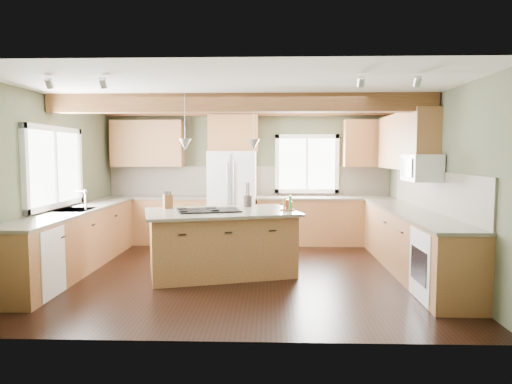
{
  "coord_description": "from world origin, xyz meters",
  "views": [
    {
      "loc": [
        0.43,
        -6.61,
        1.75
      ],
      "look_at": [
        0.21,
        0.3,
        1.17
      ],
      "focal_mm": 32.0,
      "sensor_mm": 36.0,
      "label": 1
    }
  ],
  "objects": [
    {
      "name": "wall_left",
      "position": [
        -2.8,
        0.0,
        1.3
      ],
      "size": [
        0.0,
        5.0,
        5.0
      ],
      "primitive_type": "plane",
      "rotation": [
        1.57,
        0.0,
        1.57
      ],
      "color": "#4F553C",
      "rests_on": "ground"
    },
    {
      "name": "wall_right",
      "position": [
        2.8,
        0.0,
        1.3
      ],
      "size": [
        0.0,
        5.0,
        5.0
      ],
      "primitive_type": "plane",
      "rotation": [
        1.57,
        0.0,
        -1.57
      ],
      "color": "#4F553C",
      "rests_on": "ground"
    },
    {
      "name": "upper_cab_back_corner",
      "position": [
        2.3,
        2.33,
        1.95
      ],
      "size": [
        0.9,
        0.35,
        0.9
      ],
      "primitive_type": "cube",
      "color": "brown",
      "rests_on": "wall_back"
    },
    {
      "name": "island_top",
      "position": [
        -0.3,
        -0.01,
        0.9
      ],
      "size": [
        2.43,
        1.9,
        0.04
      ],
      "primitive_type": "cube",
      "rotation": [
        0.0,
        0.0,
        0.28
      ],
      "color": "#4B4337",
      "rests_on": "island"
    },
    {
      "name": "upper_cab_back_left",
      "position": [
        -1.99,
        2.33,
        1.95
      ],
      "size": [
        1.4,
        0.35,
        0.9
      ],
      "primitive_type": "cube",
      "color": "brown",
      "rests_on": "wall_back"
    },
    {
      "name": "pendant_right",
      "position": [
        0.18,
        0.13,
        1.88
      ],
      "size": [
        0.18,
        0.18,
        0.16
      ],
      "primitive_type": "cone",
      "rotation": [
        3.14,
        0.0,
        0.0
      ],
      "color": "#B2B2B7",
      "rests_on": "ceiling"
    },
    {
      "name": "window_back",
      "position": [
        1.15,
        2.48,
        1.55
      ],
      "size": [
        1.1,
        0.04,
        1.0
      ],
      "primitive_type": "cube",
      "color": "white",
      "rests_on": "wall_back"
    },
    {
      "name": "counter_back_right",
      "position": [
        1.49,
        2.2,
        0.9
      ],
      "size": [
        2.66,
        0.64,
        0.04
      ],
      "primitive_type": "cube",
      "color": "#4B4337",
      "rests_on": "base_cab_back_right"
    },
    {
      "name": "counter_right",
      "position": [
        2.5,
        0.05,
        0.9
      ],
      "size": [
        0.64,
        3.74,
        0.04
      ],
      "primitive_type": "cube",
      "color": "#4B4337",
      "rests_on": "base_cab_right"
    },
    {
      "name": "pendant_left",
      "position": [
        -0.78,
        -0.15,
        1.88
      ],
      "size": [
        0.18,
        0.18,
        0.16
      ],
      "primitive_type": "cone",
      "rotation": [
        3.14,
        0.0,
        0.0
      ],
      "color": "#B2B2B7",
      "rests_on": "ceiling"
    },
    {
      "name": "bottle_tray",
      "position": [
        0.68,
        0.07,
        1.02
      ],
      "size": [
        0.25,
        0.25,
        0.21
      ],
      "primitive_type": null,
      "rotation": [
        0.0,
        0.0,
        0.08
      ],
      "color": "brown",
      "rests_on": "island_top"
    },
    {
      "name": "base_cab_right",
      "position": [
        2.5,
        0.05,
        0.44
      ],
      "size": [
        0.6,
        3.7,
        0.88
      ],
      "primitive_type": "cube",
      "color": "brown",
      "rests_on": "floor"
    },
    {
      "name": "utensil_crock",
      "position": [
        0.08,
        0.51,
        1.01
      ],
      "size": [
        0.18,
        0.18,
        0.17
      ],
      "primitive_type": "cylinder",
      "rotation": [
        0.0,
        0.0,
        0.61
      ],
      "color": "#413B34",
      "rests_on": "island_top"
    },
    {
      "name": "island",
      "position": [
        -0.3,
        -0.01,
        0.44
      ],
      "size": [
        2.26,
        1.73,
        0.88
      ],
      "primitive_type": "cube",
      "rotation": [
        0.0,
        0.0,
        0.28
      ],
      "color": "brown",
      "rests_on": "floor"
    },
    {
      "name": "refrigerator",
      "position": [
        -0.3,
        2.12,
        0.9
      ],
      "size": [
        0.9,
        0.74,
        1.8
      ],
      "primitive_type": "cube",
      "color": "white",
      "rests_on": "floor"
    },
    {
      "name": "floor",
      "position": [
        0.0,
        0.0,
        0.0
      ],
      "size": [
        5.6,
        5.6,
        0.0
      ],
      "primitive_type": "plane",
      "color": "black",
      "rests_on": "ground"
    },
    {
      "name": "ceiling",
      "position": [
        0.0,
        0.0,
        2.6
      ],
      "size": [
        5.6,
        5.6,
        0.0
      ],
      "primitive_type": "plane",
      "rotation": [
        3.14,
        0.0,
        0.0
      ],
      "color": "silver",
      "rests_on": "wall_back"
    },
    {
      "name": "counter_left",
      "position": [
        -2.5,
        0.05,
        0.9
      ],
      "size": [
        0.64,
        3.74,
        0.04
      ],
      "primitive_type": "cube",
      "color": "#4B4337",
      "rests_on": "base_cab_left"
    },
    {
      "name": "cooktop",
      "position": [
        -0.46,
        -0.06,
        0.93
      ],
      "size": [
        0.99,
        0.8,
        0.02
      ],
      "primitive_type": "cube",
      "rotation": [
        0.0,
        0.0,
        0.28
      ],
      "color": "black",
      "rests_on": "island_top"
    },
    {
      "name": "knife_block",
      "position": [
        -1.12,
        0.2,
        1.03
      ],
      "size": [
        0.16,
        0.15,
        0.22
      ],
      "primitive_type": "cube",
      "rotation": [
        0.0,
        0.0,
        0.56
      ],
      "color": "brown",
      "rests_on": "island_top"
    },
    {
      "name": "upper_cab_over_fridge",
      "position": [
        -0.3,
        2.33,
        2.15
      ],
      "size": [
        0.96,
        0.35,
        0.7
      ],
      "primitive_type": "cube",
      "color": "brown",
      "rests_on": "wall_back"
    },
    {
      "name": "base_cab_back_right",
      "position": [
        1.49,
        2.2,
        0.44
      ],
      "size": [
        2.62,
        0.6,
        0.88
      ],
      "primitive_type": "cube",
      "color": "brown",
      "rests_on": "floor"
    },
    {
      "name": "backsplash_right",
      "position": [
        2.78,
        0.05,
        1.21
      ],
      "size": [
        0.03,
        3.7,
        0.58
      ],
      "primitive_type": "cube",
      "color": "brown",
      "rests_on": "wall_right"
    },
    {
      "name": "oven",
      "position": [
        2.49,
        -1.25,
        0.43
      ],
      "size": [
        0.6,
        0.72,
        0.84
      ],
      "primitive_type": "cube",
      "color": "white",
      "rests_on": "floor"
    },
    {
      "name": "base_cab_back_left",
      "position": [
        -1.79,
        2.2,
        0.44
      ],
      "size": [
        2.02,
        0.6,
        0.88
      ],
      "primitive_type": "cube",
      "color": "brown",
      "rests_on": "floor"
    },
    {
      "name": "window_left",
      "position": [
        -2.78,
        0.05,
        1.55
      ],
      "size": [
        0.04,
        1.6,
        1.05
      ],
      "primitive_type": "cube",
      "color": "white",
      "rests_on": "wall_left"
    },
    {
      "name": "sink",
      "position": [
        -2.5,
        0.05,
        0.91
      ],
      "size": [
        0.5,
        0.65,
        0.03
      ],
      "primitive_type": "cube",
      "color": "#262628",
      "rests_on": "counter_left"
    },
    {
      "name": "backsplash_back",
      "position": [
        0.0,
        2.48,
        1.21
      ],
      "size": [
        5.58,
        0.03,
        0.58
      ],
      "primitive_type": "cube",
      "color": "brown",
      "rests_on": "wall_back"
    },
    {
      "name": "base_cab_left",
      "position": [
        -2.5,
        0.05,
        0.44
      ],
      "size": [
        0.6,
        3.7,
        0.88
      ],
      "primitive_type": "cube",
      "color": "brown",
      "rests_on": "floor"
    },
    {
      "name": "upper_cab_right",
      "position": [
        2.62,
        0.9,
        1.95
      ],
      "size": [
        0.35,
        2.2,
        0.9
      ],
      "primitive_type": "cube",
      "color": "brown",
      "rests_on": "wall_right"
    },
    {
      "name": "dishwasher",
      "position": [
        -2.49,
        -1.25,
        0.43
      ],
      "size": [
        0.6,
        0.6,
        0.84
      ],
      "primitive_type": "cube",
      "color": "white",
      "rests_on": "floor"
    },
    {
      "name": "wall_back",
      "position": [
        0.0,
        2.5,
        1.3
      ],
      "size": [
        5.6,
        0.0,
        5.6
      ],
      "primitive_type": "plane",
      "rotation": [
        1.57,
        0.0,
        0.0
      ],
      "color": "#4F553C",
      "rests_on": "ground"
    },
    {
      "name": "microwave",
      "position": [
        2.58,
        -0.05,
        1.55
      ],
      "size": [
        0.4,
        0.7,
        0.38
      ],
      "primitive_type": "cube",
      "color": "white",
      "rests_on": "wall_right"
    },
    {
      "name": "ceiling_beam",
      "position": [
        0.0,
        -0.01,
        2.47
      ],
      "size": [
        5.55,
        0.26,
        0.26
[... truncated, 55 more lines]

